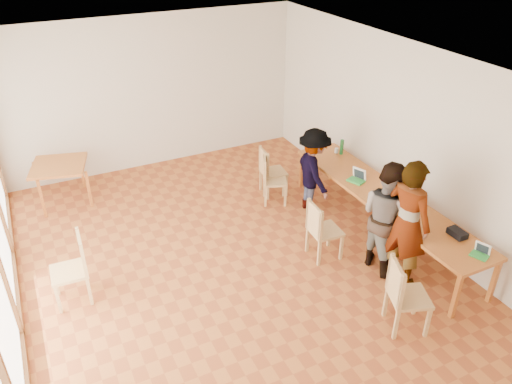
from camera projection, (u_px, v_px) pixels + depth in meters
ground at (236, 271)px, 7.38m from camera, size 8.00×8.00×0.00m
wall_back at (151, 94)px, 9.73m from camera, size 6.00×0.10×3.00m
wall_right at (409, 142)px, 7.77m from camera, size 0.10×8.00×3.00m
ceiling at (230, 70)px, 5.86m from camera, size 6.00×8.00×0.04m
communal_table at (384, 198)px, 7.85m from camera, size 0.80×4.00×0.75m
side_table at (59, 168)px, 8.78m from camera, size 0.90×0.90×0.75m
chair_near at (402, 289)px, 6.11m from camera, size 0.60×0.60×0.54m
chair_mid at (320, 225)px, 7.39m from camera, size 0.47×0.47×0.51m
chair_far at (270, 175)px, 8.84m from camera, size 0.54×0.54×0.47m
chair_empty at (269, 167)px, 9.07m from camera, size 0.47×0.47×0.49m
chair_spare at (75, 262)px, 6.59m from camera, size 0.48×0.48×0.53m
person_near at (407, 223)px, 6.78m from camera, size 0.61×0.78×1.90m
person_mid at (386, 216)px, 7.10m from camera, size 0.67×0.85×1.70m
person_far at (313, 171)px, 8.48m from camera, size 0.71×1.06×1.53m
laptop_near at (481, 252)px, 6.46m from camera, size 0.25×0.26×0.18m
laptop_mid at (395, 198)px, 7.64m from camera, size 0.26×0.28×0.21m
laptop_far at (358, 177)px, 8.20m from camera, size 0.30×0.31×0.22m
yellow_mug at (418, 202)px, 7.55m from camera, size 0.14×0.14×0.09m
green_bottle at (342, 147)px, 9.03m from camera, size 0.07×0.07×0.28m
clear_glass at (336, 150)px, 9.13m from camera, size 0.07×0.07×0.09m
condiment_cup at (464, 236)px, 6.81m from camera, size 0.08×0.08×0.06m
pink_phone at (352, 180)px, 8.22m from camera, size 0.05×0.10×0.01m
black_pouch at (457, 233)px, 6.84m from camera, size 0.16×0.26×0.09m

